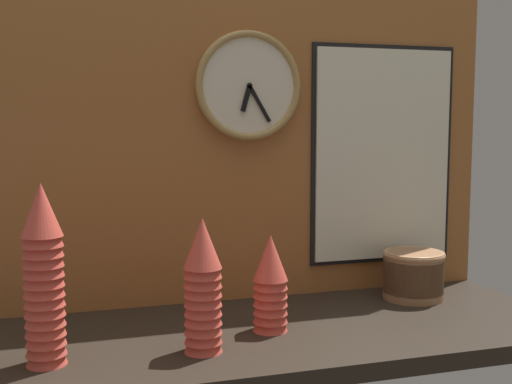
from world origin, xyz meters
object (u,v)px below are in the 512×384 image
Objects in this scene: cup_stack_left at (44,275)px; wall_clock at (249,86)px; cup_stack_center at (203,286)px; bowl_stack_far_right at (413,274)px; cup_stack_center_right at (270,283)px; menu_board at (383,155)px.

wall_clock is (51.82, 33.07, 39.44)cm from cup_stack_left.
cup_stack_center is 1.69× the size of bowl_stack_far_right.
cup_stack_center_right is (49.30, 6.73, -6.98)cm from cup_stack_left.
bowl_stack_far_right is at bearing 12.60° from cup_stack_left.
cup_stack_left is at bearing -167.40° from bowl_stack_far_right.
bowl_stack_far_right is at bearing -75.66° from menu_board.
cup_stack_center is at bearing -4.08° from cup_stack_left.
menu_board reaches higher than cup_stack_center.
cup_stack_center_right reaches higher than bowl_stack_far_right.
cup_stack_left reaches higher than cup_stack_center.
cup_stack_left reaches higher than cup_stack_center_right.
menu_board reaches higher than bowl_stack_far_right.
wall_clock is at bearing 164.89° from bowl_stack_far_right.
wall_clock is 44.50cm from menu_board.
cup_stack_center_right is 0.78× the size of wall_clock.
bowl_stack_far_right is at bearing -15.11° from wall_clock.
cup_stack_center is 0.46× the size of menu_board.
cup_stack_left is at bearing -172.23° from cup_stack_center_right.
cup_stack_left is 0.59× the size of menu_board.
cup_stack_left is at bearing -159.76° from menu_board.
cup_stack_left reaches higher than bowl_stack_far_right.
bowl_stack_far_right is (95.35, 21.32, -11.35)cm from cup_stack_left.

